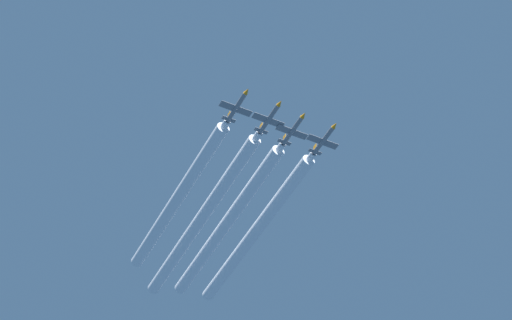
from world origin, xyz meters
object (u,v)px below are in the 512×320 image
object	(u,v)px
jet_center	(270,118)
jet_inner_right	(237,106)
jet_far_left	(324,139)
jet_inner_left	(293,129)

from	to	relation	value
jet_center	jet_inner_right	distance (m)	8.90
jet_far_left	jet_inner_right	bearing A→B (deg)	1.17
jet_inner_right	jet_far_left	bearing A→B (deg)	-178.83
jet_inner_left	jet_center	bearing A→B (deg)	6.49
jet_center	jet_inner_right	bearing A→B (deg)	0.28
jet_far_left	jet_inner_right	world-z (taller)	jet_inner_right
jet_inner_left	jet_inner_right	size ratio (longest dim) A/B	1.00
jet_center	jet_inner_right	world-z (taller)	jet_center
jet_center	jet_inner_right	xyz separation A→B (m)	(8.90, 0.04, -0.11)
jet_far_left	jet_inner_left	size ratio (longest dim) A/B	1.00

